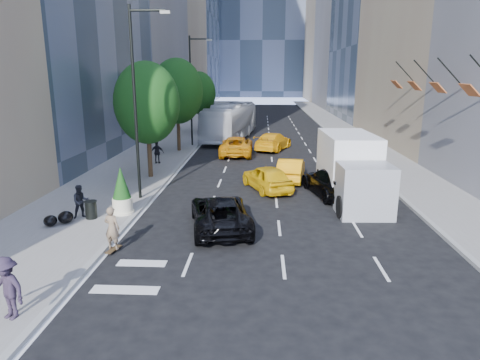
# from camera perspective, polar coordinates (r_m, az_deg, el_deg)

# --- Properties ---
(ground) EXTENTS (160.00, 160.00, 0.00)m
(ground) POSITION_cam_1_polar(r_m,az_deg,el_deg) (19.55, 2.30, -6.35)
(ground) COLOR black
(ground) RESTS_ON ground
(sidewalk_left) EXTENTS (6.00, 120.00, 0.15)m
(sidewalk_left) POSITION_cam_1_polar(r_m,az_deg,el_deg) (49.65, -7.77, 6.08)
(sidewalk_left) COLOR slate
(sidewalk_left) RESTS_ON ground
(sidewalk_right) EXTENTS (4.00, 120.00, 0.15)m
(sidewalk_right) POSITION_cam_1_polar(r_m,az_deg,el_deg) (49.78, 14.38, 5.79)
(sidewalk_right) COLOR slate
(sidewalk_right) RESTS_ON ground
(lamp_near) EXTENTS (2.13, 0.22, 10.00)m
(lamp_near) POSITION_cam_1_polar(r_m,az_deg,el_deg) (23.28, -13.49, 11.20)
(lamp_near) COLOR black
(lamp_near) RESTS_ON sidewalk_left
(lamp_far) EXTENTS (2.13, 0.22, 10.00)m
(lamp_far) POSITION_cam_1_polar(r_m,az_deg,el_deg) (40.87, -6.34, 12.53)
(lamp_far) COLOR black
(lamp_far) RESTS_ON sidewalk_left
(tree_near) EXTENTS (4.20, 4.20, 7.46)m
(tree_near) POSITION_cam_1_polar(r_m,az_deg,el_deg) (28.37, -12.29, 9.99)
(tree_near) COLOR black
(tree_near) RESTS_ON sidewalk_left
(tree_mid) EXTENTS (4.50, 4.50, 7.99)m
(tree_mid) POSITION_cam_1_polar(r_m,az_deg,el_deg) (38.08, -8.38, 11.62)
(tree_mid) COLOR black
(tree_mid) RESTS_ON sidewalk_left
(tree_far) EXTENTS (3.90, 3.90, 6.92)m
(tree_far) POSITION_cam_1_polar(r_m,az_deg,el_deg) (50.92, -5.49, 11.48)
(tree_far) COLOR black
(tree_far) RESTS_ON sidewalk_left
(traffic_signal) EXTENTS (2.48, 0.53, 5.20)m
(traffic_signal) POSITION_cam_1_polar(r_m,az_deg,el_deg) (58.76, -3.55, 11.46)
(traffic_signal) COLOR black
(traffic_signal) RESTS_ON sidewalk_left
(facade_flags) EXTENTS (1.85, 13.30, 2.05)m
(facade_flags) POSITION_cam_1_polar(r_m,az_deg,el_deg) (30.22, 23.75, 11.69)
(facade_flags) COLOR black
(facade_flags) RESTS_ON ground
(skateboarder) EXTENTS (0.70, 0.54, 1.72)m
(skateboarder) POSITION_cam_1_polar(r_m,az_deg,el_deg) (17.42, -16.67, -6.53)
(skateboarder) COLOR #77624A
(skateboarder) RESTS_ON ground
(black_sedan_lincoln) EXTENTS (3.41, 5.69, 1.48)m
(black_sedan_lincoln) POSITION_cam_1_polar(r_m,az_deg,el_deg) (19.22, -2.67, -4.39)
(black_sedan_lincoln) COLOR black
(black_sedan_lincoln) RESTS_ON ground
(black_sedan_mercedes) EXTENTS (3.41, 5.87, 1.60)m
(black_sedan_mercedes) POSITION_cam_1_polar(r_m,az_deg,el_deg) (24.88, 12.19, -0.27)
(black_sedan_mercedes) COLOR black
(black_sedan_mercedes) RESTS_ON ground
(taxi_a) EXTENTS (3.39, 4.83, 1.53)m
(taxi_a) POSITION_cam_1_polar(r_m,az_deg,el_deg) (25.56, 3.62, 0.32)
(taxi_a) COLOR #E7B20C
(taxi_a) RESTS_ON ground
(taxi_b) EXTENTS (2.21, 4.65, 1.47)m
(taxi_b) POSITION_cam_1_polar(r_m,az_deg,el_deg) (28.07, 6.82, 1.42)
(taxi_b) COLOR orange
(taxi_b) RESTS_ON ground
(taxi_c) EXTENTS (2.71, 5.80, 1.60)m
(taxi_c) POSITION_cam_1_polar(r_m,az_deg,el_deg) (36.68, -0.48, 4.59)
(taxi_c) COLOR orange
(taxi_c) RESTS_ON ground
(taxi_d) EXTENTS (3.89, 5.89, 1.58)m
(taxi_d) POSITION_cam_1_polar(r_m,az_deg,el_deg) (39.31, 4.44, 5.16)
(taxi_d) COLOR #FEB30D
(taxi_d) RESTS_ON ground
(city_bus) EXTENTS (5.17, 13.78, 3.75)m
(city_bus) POSITION_cam_1_polar(r_m,az_deg,el_deg) (45.94, -1.29, 7.84)
(city_bus) COLOR white
(city_bus) RESTS_ON ground
(box_truck) EXTENTS (2.99, 7.50, 3.53)m
(box_truck) POSITION_cam_1_polar(r_m,az_deg,el_deg) (24.18, 14.66, 1.60)
(box_truck) COLOR white
(box_truck) RESTS_ON ground
(pedestrian_a) EXTENTS (0.98, 0.93, 1.60)m
(pedestrian_a) POSITION_cam_1_polar(r_m,az_deg,el_deg) (21.48, -20.47, -2.70)
(pedestrian_a) COLOR black
(pedestrian_a) RESTS_ON sidewalk_left
(pedestrian_b) EXTENTS (1.01, 0.46, 1.69)m
(pedestrian_b) POSITION_cam_1_polar(r_m,az_deg,el_deg) (33.07, -10.96, 3.63)
(pedestrian_b) COLOR black
(pedestrian_b) RESTS_ON sidewalk_left
(pedestrian_c) EXTENTS (1.35, 1.07, 1.83)m
(pedestrian_c) POSITION_cam_1_polar(r_m,az_deg,el_deg) (13.71, -28.66, -12.54)
(pedestrian_c) COLOR #2C2132
(pedestrian_c) RESTS_ON sidewalk_left
(trash_can) EXTENTS (0.54, 0.54, 0.81)m
(trash_can) POSITION_cam_1_polar(r_m,az_deg,el_deg) (21.36, -19.24, -3.80)
(trash_can) COLOR black
(trash_can) RESTS_ON sidewalk_left
(planter_shrub) EXTENTS (0.97, 0.97, 2.32)m
(planter_shrub) POSITION_cam_1_polar(r_m,az_deg,el_deg) (21.49, -15.51, -1.47)
(planter_shrub) COLOR beige
(planter_shrub) RESTS_ON sidewalk_left
(garbage_bags) EXTENTS (1.13, 1.09, 0.56)m
(garbage_bags) POSITION_cam_1_polar(r_m,az_deg,el_deg) (21.08, -22.92, -4.77)
(garbage_bags) COLOR black
(garbage_bags) RESTS_ON sidewalk_left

